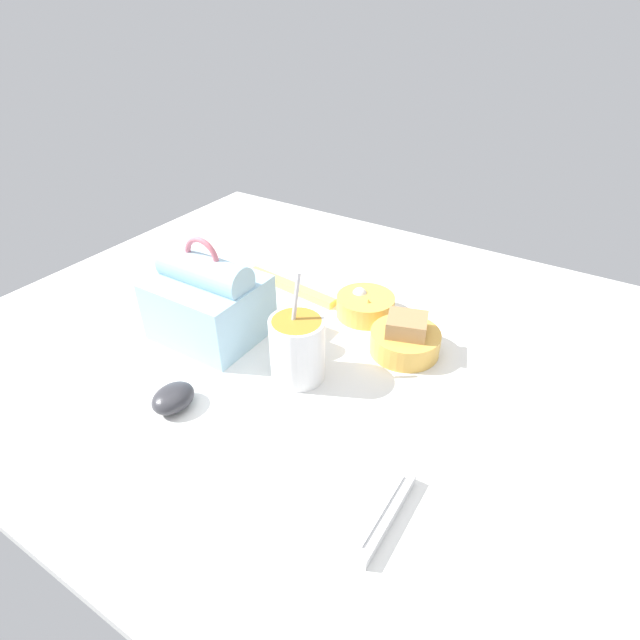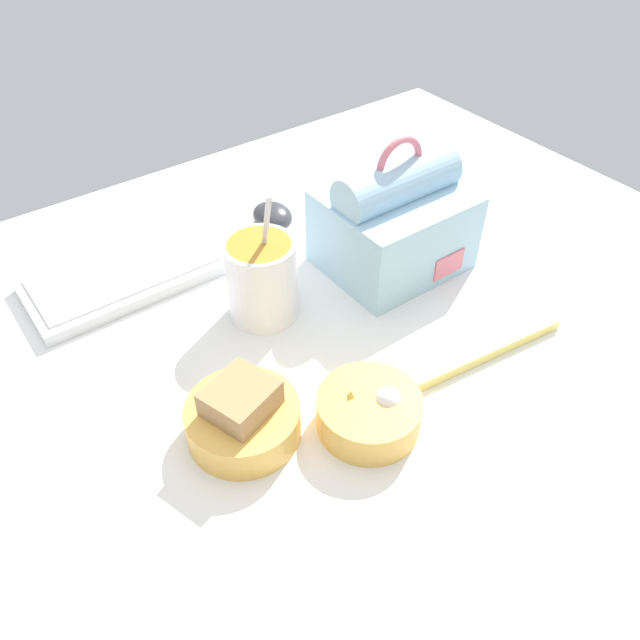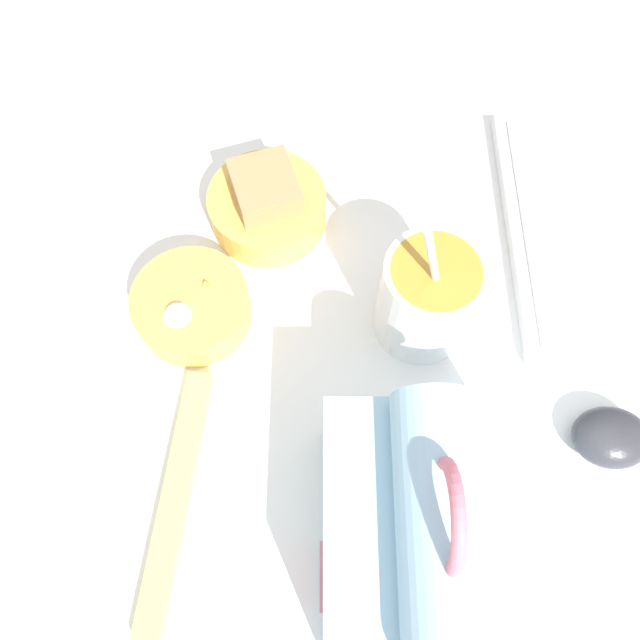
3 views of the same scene
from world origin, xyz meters
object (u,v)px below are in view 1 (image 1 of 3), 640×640
bento_bowl_sandwich (405,339)px  computer_mouse (173,398)px  soup_cup (297,348)px  bento_bowl_snacks (365,305)px  lunch_bag (209,301)px  keyboard (291,466)px  chopstick_case (290,287)px

bento_bowl_sandwich → computer_mouse: bento_bowl_sandwich is taller
soup_cup → bento_bowl_snacks: soup_cup is taller
lunch_bag → bento_bowl_snacks: bearing=-135.6°
keyboard → soup_cup: (10.76, -17.58, 4.90)cm
bento_bowl_sandwich → lunch_bag: bearing=22.8°
chopstick_case → bento_bowl_sandwich: bearing=166.5°
soup_cup → chopstick_case: bearing=-52.5°
chopstick_case → keyboard: bearing=125.0°
lunch_bag → computer_mouse: bearing=115.2°
bento_bowl_sandwich → bento_bowl_snacks: size_ratio=1.08×
lunch_bag → computer_mouse: lunch_bag is taller
bento_bowl_snacks → chopstick_case: size_ratio=0.49×
bento_bowl_snacks → keyboard: bearing=103.9°
lunch_bag → chopstick_case: size_ratio=0.84×
bento_bowl_sandwich → soup_cup: bearing=51.4°
computer_mouse → chopstick_case: 40.54cm
keyboard → soup_cup: soup_cup is taller
keyboard → computer_mouse: 23.18cm
computer_mouse → chopstick_case: bearing=-82.2°
bento_bowl_sandwich → computer_mouse: 41.33cm
keyboard → computer_mouse: computer_mouse is taller
bento_bowl_sandwich → computer_mouse: size_ratio=1.74×
keyboard → lunch_bag: 37.78cm
lunch_bag → keyboard: bearing=148.9°
keyboard → lunch_bag: lunch_bag is taller
lunch_bag → chopstick_case: bearing=-98.6°
bento_bowl_sandwich → chopstick_case: 31.52cm
lunch_bag → soup_cup: 21.25cm
keyboard → computer_mouse: size_ratio=4.23×
keyboard → computer_mouse: (23.15, -0.68, 0.79)cm
keyboard → bento_bowl_sandwich: (-1.97, -33.49, 1.78)cm
soup_cup → bento_bowl_sandwich: size_ratio=1.49×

